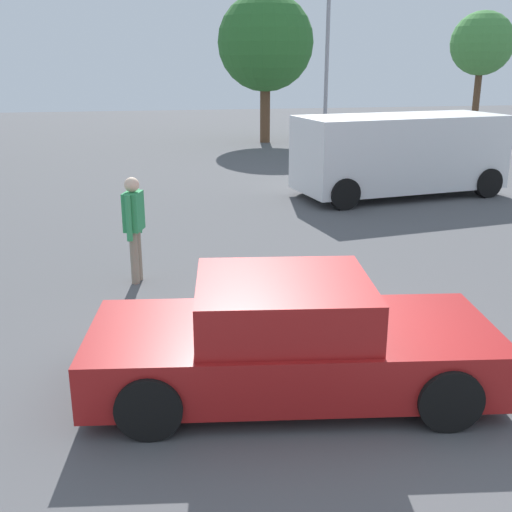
{
  "coord_description": "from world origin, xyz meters",
  "views": [
    {
      "loc": [
        -1.84,
        -5.99,
        3.41
      ],
      "look_at": [
        -0.31,
        1.82,
        0.9
      ],
      "focal_mm": 43.55,
      "sensor_mm": 36.0,
      "label": 1
    }
  ],
  "objects_px": {
    "pedestrian": "(134,221)",
    "light_post_mid": "(328,16)",
    "sedan_foreground": "(290,340)",
    "van_white": "(399,153)"
  },
  "relations": [
    {
      "from": "sedan_foreground",
      "to": "van_white",
      "type": "xyz_separation_m",
      "value": [
        5.25,
        9.33,
        0.55
      ]
    },
    {
      "from": "pedestrian",
      "to": "light_post_mid",
      "type": "height_order",
      "value": "light_post_mid"
    },
    {
      "from": "sedan_foreground",
      "to": "pedestrian",
      "type": "xyz_separation_m",
      "value": [
        -1.57,
        3.83,
        0.43
      ]
    },
    {
      "from": "pedestrian",
      "to": "light_post_mid",
      "type": "bearing_deg",
      "value": 79.46
    },
    {
      "from": "sedan_foreground",
      "to": "light_post_mid",
      "type": "bearing_deg",
      "value": 79.87
    },
    {
      "from": "pedestrian",
      "to": "sedan_foreground",
      "type": "bearing_deg",
      "value": -49.53
    },
    {
      "from": "light_post_mid",
      "to": "van_white",
      "type": "bearing_deg",
      "value": -92.18
    },
    {
      "from": "van_white",
      "to": "light_post_mid",
      "type": "bearing_deg",
      "value": -100.91
    },
    {
      "from": "sedan_foreground",
      "to": "van_white",
      "type": "relative_size",
      "value": 0.79
    },
    {
      "from": "van_white",
      "to": "pedestrian",
      "type": "bearing_deg",
      "value": 30.16
    }
  ]
}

